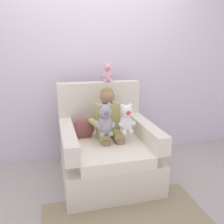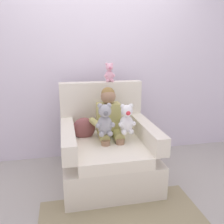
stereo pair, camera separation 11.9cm
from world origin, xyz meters
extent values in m
plane|color=#ADA89E|center=(0.00, 0.00, 0.00)|extent=(8.00, 8.00, 0.00)
cube|color=silver|center=(0.00, 0.77, 1.30)|extent=(6.00, 0.10, 2.60)
cube|color=silver|center=(0.00, 0.00, 0.18)|extent=(1.01, 1.04, 0.35)
cube|color=white|center=(0.00, -0.07, 0.41)|extent=(0.73, 0.90, 0.12)
cube|color=silver|center=(0.00, 0.45, 0.77)|extent=(1.01, 0.14, 0.60)
cube|color=silver|center=(-0.43, -0.07, 0.57)|extent=(0.14, 0.90, 0.19)
cube|color=silver|center=(0.43, -0.07, 0.57)|extent=(0.14, 0.90, 0.19)
cube|color=tan|center=(0.04, 0.16, 0.70)|extent=(0.26, 0.16, 0.34)
sphere|color=#9E7556|center=(0.04, 0.16, 0.95)|extent=(0.17, 0.17, 0.17)
sphere|color=olive|center=(0.04, 0.17, 0.98)|extent=(0.16, 0.16, 0.16)
cylinder|color=tan|center=(-0.04, 0.03, 0.53)|extent=(0.11, 0.26, 0.11)
cylinder|color=#9E7556|center=(-0.04, -0.10, 0.38)|extent=(0.09, 0.09, 0.30)
cylinder|color=tan|center=(0.12, 0.03, 0.53)|extent=(0.11, 0.26, 0.11)
cylinder|color=#9E7556|center=(0.12, -0.10, 0.38)|extent=(0.09, 0.09, 0.30)
cylinder|color=tan|center=(-0.12, 0.04, 0.68)|extent=(0.13, 0.27, 0.07)
cylinder|color=tan|center=(0.20, 0.04, 0.68)|extent=(0.13, 0.27, 0.07)
ellipsoid|color=#9E9EA3|center=(-0.05, -0.07, 0.69)|extent=(0.16, 0.14, 0.21)
sphere|color=#9E9EA3|center=(-0.05, -0.08, 0.85)|extent=(0.14, 0.14, 0.14)
sphere|color=slate|center=(-0.05, -0.14, 0.84)|extent=(0.05, 0.05, 0.05)
sphere|color=#9E9EA3|center=(-0.09, -0.07, 0.90)|extent=(0.05, 0.05, 0.05)
sphere|color=#9E9EA3|center=(-0.12, -0.11, 0.70)|extent=(0.05, 0.05, 0.05)
sphere|color=#9E9EA3|center=(-0.09, -0.13, 0.61)|extent=(0.06, 0.06, 0.06)
sphere|color=#9E9EA3|center=(0.00, -0.07, 0.90)|extent=(0.05, 0.05, 0.05)
sphere|color=#9E9EA3|center=(0.03, -0.11, 0.70)|extent=(0.05, 0.05, 0.05)
sphere|color=#9E9EA3|center=(0.00, -0.13, 0.61)|extent=(0.06, 0.06, 0.06)
ellipsoid|color=white|center=(0.20, -0.05, 0.68)|extent=(0.15, 0.13, 0.20)
sphere|color=white|center=(0.20, -0.07, 0.83)|extent=(0.13, 0.13, 0.13)
sphere|color=#DB333D|center=(0.20, -0.12, 0.82)|extent=(0.05, 0.05, 0.05)
sphere|color=white|center=(0.15, -0.06, 0.88)|extent=(0.05, 0.05, 0.05)
sphere|color=white|center=(0.12, -0.09, 0.69)|extent=(0.05, 0.05, 0.05)
sphere|color=white|center=(0.15, -0.11, 0.61)|extent=(0.06, 0.06, 0.06)
sphere|color=white|center=(0.24, -0.06, 0.88)|extent=(0.05, 0.05, 0.05)
sphere|color=white|center=(0.27, -0.09, 0.69)|extent=(0.05, 0.05, 0.05)
sphere|color=white|center=(0.24, -0.11, 0.61)|extent=(0.06, 0.06, 0.06)
ellipsoid|color=#EAA8BC|center=(0.11, 0.45, 1.14)|extent=(0.11, 0.09, 0.14)
sphere|color=#EAA8BC|center=(0.11, 0.44, 1.25)|extent=(0.09, 0.09, 0.09)
sphere|color=#CC6684|center=(0.11, 0.40, 1.24)|extent=(0.03, 0.03, 0.03)
sphere|color=#EAA8BC|center=(0.08, 0.44, 1.29)|extent=(0.04, 0.04, 0.04)
sphere|color=#EAA8BC|center=(0.06, 0.42, 1.15)|extent=(0.04, 0.04, 0.04)
sphere|color=#EAA8BC|center=(0.08, 0.41, 1.09)|extent=(0.04, 0.04, 0.04)
sphere|color=#EAA8BC|center=(0.14, 0.44, 1.29)|extent=(0.04, 0.04, 0.04)
sphere|color=#EAA8BC|center=(0.16, 0.42, 1.15)|extent=(0.04, 0.04, 0.04)
sphere|color=#EAA8BC|center=(0.14, 0.41, 1.09)|extent=(0.04, 0.04, 0.04)
ellipsoid|color=#8C4C4C|center=(-0.24, 0.20, 0.57)|extent=(0.26, 0.12, 0.26)
camera|label=1|loc=(-0.58, -2.42, 1.51)|focal=38.47mm
camera|label=2|loc=(-0.46, -2.44, 1.51)|focal=38.47mm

